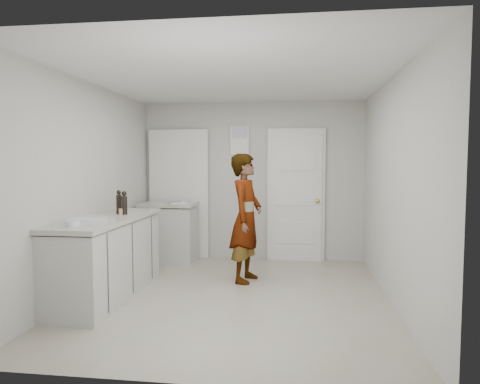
# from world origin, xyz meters

# --- Properties ---
(ground) EXTENTS (4.00, 4.00, 0.00)m
(ground) POSITION_xyz_m (0.00, 0.00, 0.00)
(ground) COLOR #A69F8B
(ground) RESTS_ON ground
(room_shell) EXTENTS (4.00, 4.00, 4.00)m
(room_shell) POSITION_xyz_m (-0.17, 1.95, 1.02)
(room_shell) COLOR #B2B0A8
(room_shell) RESTS_ON ground
(main_counter) EXTENTS (0.64, 1.96, 0.93)m
(main_counter) POSITION_xyz_m (-1.45, -0.20, 0.43)
(main_counter) COLOR #BABAB5
(main_counter) RESTS_ON ground
(side_counter) EXTENTS (0.84, 0.61, 0.93)m
(side_counter) POSITION_xyz_m (-1.25, 1.55, 0.43)
(side_counter) COLOR #BABAB5
(side_counter) RESTS_ON ground
(person) EXTENTS (0.52, 0.68, 1.66)m
(person) POSITION_xyz_m (0.06, 0.66, 0.83)
(person) COLOR silver
(person) RESTS_ON ground
(cake_mix_box) EXTENTS (0.13, 0.09, 0.20)m
(cake_mix_box) POSITION_xyz_m (-1.49, 0.30, 1.02)
(cake_mix_box) COLOR #9B764D
(cake_mix_box) RESTS_ON main_counter
(spice_jar) EXTENTS (0.05, 0.05, 0.07)m
(spice_jar) POSITION_xyz_m (-1.38, 0.03, 0.96)
(spice_jar) COLOR tan
(spice_jar) RESTS_ON main_counter
(oil_cruet_a) EXTENTS (0.07, 0.07, 0.28)m
(oil_cruet_a) POSITION_xyz_m (-1.34, 0.06, 1.06)
(oil_cruet_a) COLOR black
(oil_cruet_a) RESTS_ON main_counter
(oil_cruet_b) EXTENTS (0.06, 0.06, 0.29)m
(oil_cruet_b) POSITION_xyz_m (-1.44, 0.14, 1.06)
(oil_cruet_b) COLOR black
(oil_cruet_b) RESTS_ON main_counter
(baking_dish) EXTENTS (0.40, 0.33, 0.06)m
(baking_dish) POSITION_xyz_m (-1.40, -0.73, 0.95)
(baking_dish) COLOR silver
(baking_dish) RESTS_ON main_counter
(egg_bowl) EXTENTS (0.14, 0.14, 0.05)m
(egg_bowl) POSITION_xyz_m (-1.48, -0.89, 0.95)
(egg_bowl) COLOR silver
(egg_bowl) RESTS_ON main_counter
(papers) EXTENTS (0.36, 0.39, 0.01)m
(papers) POSITION_xyz_m (-1.12, 1.57, 0.93)
(papers) COLOR white
(papers) RESTS_ON side_counter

